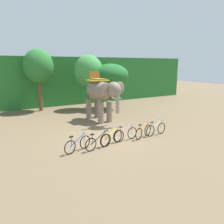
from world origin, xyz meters
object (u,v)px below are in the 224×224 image
at_px(elephant, 101,93).
at_px(bike_blue, 78,144).
at_px(bike_black, 98,142).
at_px(bike_yellow, 111,138).
at_px(tree_right, 38,67).
at_px(tree_center, 89,71).
at_px(bike_white, 156,129).
at_px(bike_pink, 126,134).
at_px(tree_center_left, 111,75).
at_px(bike_orange, 143,131).

height_order(elephant, bike_blue, elephant).
distance_m(bike_blue, bike_black, 1.08).
bearing_deg(elephant, bike_blue, -129.17).
height_order(bike_blue, bike_yellow, same).
bearing_deg(bike_yellow, tree_right, 95.20).
relative_size(tree_center, bike_white, 3.06).
distance_m(tree_right, bike_white, 12.70).
height_order(bike_blue, bike_pink, same).
bearing_deg(tree_right, bike_white, -69.42).
distance_m(tree_center_left, bike_white, 9.46).
relative_size(tree_right, bike_pink, 3.36).
distance_m(elephant, bike_pink, 5.20).
relative_size(tree_center_left, bike_black, 2.61).
bearing_deg(tree_right, elephant, -64.92).
distance_m(tree_center, bike_black, 11.44).
relative_size(tree_right, bike_yellow, 3.44).
height_order(tree_right, bike_orange, tree_right).
bearing_deg(bike_white, tree_right, 110.58).
xyz_separation_m(bike_yellow, bike_white, (3.23, -0.01, 0.00)).
xyz_separation_m(bike_blue, bike_white, (5.23, -0.00, 0.00)).
xyz_separation_m(tree_center, tree_center_left, (1.85, -1.04, -0.41)).
bearing_deg(elephant, tree_center_left, 50.88).
distance_m(bike_blue, bike_yellow, 1.99).
xyz_separation_m(tree_center_left, bike_white, (-1.94, -8.80, -2.89)).
height_order(bike_black, bike_pink, same).
bearing_deg(elephant, bike_orange, -87.10).
height_order(bike_orange, bike_white, same).
height_order(elephant, bike_pink, elephant).
height_order(tree_right, bike_white, tree_right).
xyz_separation_m(tree_right, bike_orange, (3.28, -11.36, -3.74)).
bearing_deg(bike_black, elephant, 60.31).
bearing_deg(bike_orange, tree_center_left, 71.58).
relative_size(tree_center_left, bike_pink, 2.58).
height_order(tree_right, bike_pink, tree_right).
xyz_separation_m(bike_blue, bike_yellow, (1.99, 0.01, 0.00)).
relative_size(bike_black, bike_white, 0.99).
bearing_deg(tree_center_left, bike_orange, -108.42).
xyz_separation_m(tree_center, bike_orange, (-1.08, -9.84, -3.30)).
height_order(tree_center_left, bike_blue, tree_center_left).
height_order(elephant, bike_yellow, elephant).
bearing_deg(tree_right, bike_yellow, -84.80).
distance_m(tree_right, bike_orange, 12.40).
bearing_deg(elephant, bike_pink, -101.41).
bearing_deg(bike_black, bike_orange, 4.50).
height_order(tree_center, tree_center_left, tree_center).
relative_size(tree_right, tree_center_left, 1.30).
relative_size(tree_center_left, bike_blue, 2.69).
distance_m(tree_right, elephant, 7.40).
bearing_deg(bike_blue, tree_right, 85.17).
distance_m(tree_right, bike_yellow, 12.00).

